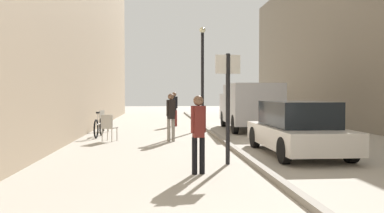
{
  "coord_description": "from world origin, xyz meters",
  "views": [
    {
      "loc": [
        -0.59,
        -1.89,
        1.65
      ],
      "look_at": [
        0.51,
        11.35,
        1.23
      ],
      "focal_mm": 36.3,
      "sensor_mm": 36.0,
      "label": 1
    }
  ],
  "objects_px": {
    "street_sign_post": "(228,99)",
    "lamp_post": "(202,71)",
    "pedestrian_mid_block": "(198,129)",
    "cafe_chair_near_window": "(108,126)",
    "parked_car": "(297,128)",
    "delivery_van": "(249,105)",
    "cafe_chair_by_doorway": "(104,119)",
    "bicycle_leaning": "(99,127)",
    "pedestrian_main_foreground": "(174,107)",
    "pedestrian_far_crossing": "(171,114)"
  },
  "relations": [
    {
      "from": "parked_car",
      "to": "pedestrian_mid_block",
      "type": "bearing_deg",
      "value": -140.49
    },
    {
      "from": "pedestrian_main_foreground",
      "to": "pedestrian_mid_block",
      "type": "height_order",
      "value": "pedestrian_main_foreground"
    },
    {
      "from": "lamp_post",
      "to": "cafe_chair_near_window",
      "type": "relative_size",
      "value": 5.06
    },
    {
      "from": "pedestrian_mid_block",
      "to": "delivery_van",
      "type": "relative_size",
      "value": 0.31
    },
    {
      "from": "delivery_van",
      "to": "parked_car",
      "type": "relative_size",
      "value": 1.24
    },
    {
      "from": "pedestrian_mid_block",
      "to": "cafe_chair_by_doorway",
      "type": "distance_m",
      "value": 10.07
    },
    {
      "from": "pedestrian_main_foreground",
      "to": "lamp_post",
      "type": "xyz_separation_m",
      "value": [
        1.24,
        -1.98,
        1.71
      ]
    },
    {
      "from": "lamp_post",
      "to": "bicycle_leaning",
      "type": "height_order",
      "value": "lamp_post"
    },
    {
      "from": "pedestrian_mid_block",
      "to": "parked_car",
      "type": "distance_m",
      "value": 3.86
    },
    {
      "from": "street_sign_post",
      "to": "lamp_post",
      "type": "relative_size",
      "value": 0.55
    },
    {
      "from": "lamp_post",
      "to": "pedestrian_mid_block",
      "type": "bearing_deg",
      "value": -96.78
    },
    {
      "from": "pedestrian_mid_block",
      "to": "lamp_post",
      "type": "xyz_separation_m",
      "value": [
        1.19,
        9.99,
        1.79
      ]
    },
    {
      "from": "pedestrian_main_foreground",
      "to": "delivery_van",
      "type": "xyz_separation_m",
      "value": [
        3.38,
        -2.27,
        0.13
      ]
    },
    {
      "from": "delivery_van",
      "to": "cafe_chair_near_window",
      "type": "distance_m",
      "value": 7.1
    },
    {
      "from": "pedestrian_mid_block",
      "to": "lamp_post",
      "type": "distance_m",
      "value": 10.22
    },
    {
      "from": "parked_car",
      "to": "cafe_chair_near_window",
      "type": "relative_size",
      "value": 4.47
    },
    {
      "from": "pedestrian_main_foreground",
      "to": "pedestrian_far_crossing",
      "type": "xyz_separation_m",
      "value": [
        -0.35,
        -6.4,
        -0.05
      ]
    },
    {
      "from": "bicycle_leaning",
      "to": "cafe_chair_by_doorway",
      "type": "bearing_deg",
      "value": 95.26
    },
    {
      "from": "parked_car",
      "to": "cafe_chair_by_doorway",
      "type": "distance_m",
      "value": 9.41
    },
    {
      "from": "lamp_post",
      "to": "bicycle_leaning",
      "type": "relative_size",
      "value": 2.69
    },
    {
      "from": "lamp_post",
      "to": "bicycle_leaning",
      "type": "bearing_deg",
      "value": -147.83
    },
    {
      "from": "pedestrian_main_foreground",
      "to": "pedestrian_far_crossing",
      "type": "bearing_deg",
      "value": -92.91
    },
    {
      "from": "delivery_van",
      "to": "pedestrian_mid_block",
      "type": "bearing_deg",
      "value": -107.01
    },
    {
      "from": "parked_car",
      "to": "pedestrian_far_crossing",
      "type": "bearing_deg",
      "value": 137.19
    },
    {
      "from": "pedestrian_main_foreground",
      "to": "street_sign_post",
      "type": "relative_size",
      "value": 0.68
    },
    {
      "from": "parked_car",
      "to": "lamp_post",
      "type": "distance_m",
      "value": 8.0
    },
    {
      "from": "pedestrian_mid_block",
      "to": "parked_car",
      "type": "height_order",
      "value": "pedestrian_mid_block"
    },
    {
      "from": "pedestrian_mid_block",
      "to": "street_sign_post",
      "type": "bearing_deg",
      "value": 40.93
    },
    {
      "from": "delivery_van",
      "to": "cafe_chair_by_doorway",
      "type": "xyz_separation_m",
      "value": [
        -6.57,
        -0.18,
        -0.61
      ]
    },
    {
      "from": "pedestrian_far_crossing",
      "to": "lamp_post",
      "type": "xyz_separation_m",
      "value": [
        1.59,
        4.42,
        1.75
      ]
    },
    {
      "from": "pedestrian_far_crossing",
      "to": "lamp_post",
      "type": "height_order",
      "value": "lamp_post"
    },
    {
      "from": "delivery_van",
      "to": "street_sign_post",
      "type": "bearing_deg",
      "value": -104.41
    },
    {
      "from": "pedestrian_mid_block",
      "to": "street_sign_post",
      "type": "distance_m",
      "value": 1.48
    },
    {
      "from": "parked_car",
      "to": "cafe_chair_near_window",
      "type": "height_order",
      "value": "parked_car"
    },
    {
      "from": "lamp_post",
      "to": "street_sign_post",
      "type": "bearing_deg",
      "value": -92.46
    },
    {
      "from": "pedestrian_main_foreground",
      "to": "pedestrian_far_crossing",
      "type": "relative_size",
      "value": 1.05
    },
    {
      "from": "parked_car",
      "to": "pedestrian_main_foreground",
      "type": "bearing_deg",
      "value": 107.58
    },
    {
      "from": "pedestrian_far_crossing",
      "to": "bicycle_leaning",
      "type": "relative_size",
      "value": 0.95
    },
    {
      "from": "delivery_van",
      "to": "bicycle_leaning",
      "type": "relative_size",
      "value": 2.95
    },
    {
      "from": "street_sign_post",
      "to": "parked_car",
      "type": "bearing_deg",
      "value": -155.73
    },
    {
      "from": "delivery_van",
      "to": "parked_car",
      "type": "distance_m",
      "value": 7.27
    },
    {
      "from": "pedestrian_far_crossing",
      "to": "street_sign_post",
      "type": "relative_size",
      "value": 0.64
    },
    {
      "from": "cafe_chair_by_doorway",
      "to": "street_sign_post",
      "type": "bearing_deg",
      "value": 42.35
    },
    {
      "from": "bicycle_leaning",
      "to": "pedestrian_far_crossing",
      "type": "bearing_deg",
      "value": -29.38
    },
    {
      "from": "pedestrian_mid_block",
      "to": "cafe_chair_near_window",
      "type": "distance_m",
      "value": 6.37
    },
    {
      "from": "delivery_van",
      "to": "cafe_chair_by_doorway",
      "type": "height_order",
      "value": "delivery_van"
    },
    {
      "from": "delivery_van",
      "to": "street_sign_post",
      "type": "distance_m",
      "value": 8.98
    },
    {
      "from": "pedestrian_far_crossing",
      "to": "delivery_van",
      "type": "height_order",
      "value": "delivery_van"
    },
    {
      "from": "pedestrian_mid_block",
      "to": "cafe_chair_by_doorway",
      "type": "relative_size",
      "value": 1.73
    },
    {
      "from": "pedestrian_mid_block",
      "to": "bicycle_leaning",
      "type": "bearing_deg",
      "value": 100.79
    }
  ]
}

